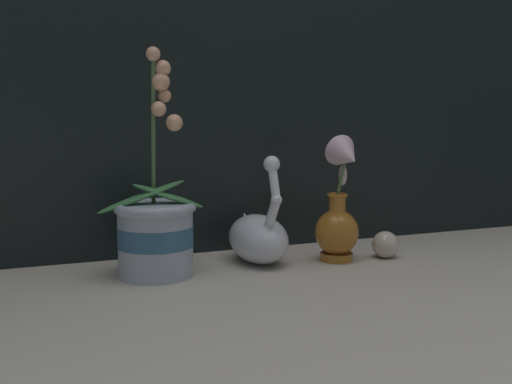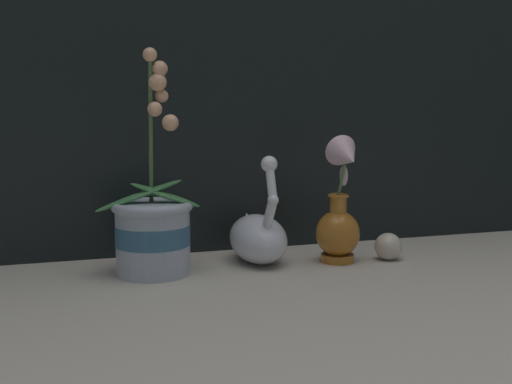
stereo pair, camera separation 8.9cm
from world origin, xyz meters
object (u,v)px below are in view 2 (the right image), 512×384
(blue_vase, at_px, (340,216))
(glass_sphere, at_px, (388,246))
(swan_figurine, at_px, (258,236))
(orchid_potted_plant, at_px, (153,228))

(blue_vase, height_order, glass_sphere, blue_vase)
(swan_figurine, bearing_deg, blue_vase, -19.15)
(orchid_potted_plant, height_order, blue_vase, orchid_potted_plant)
(blue_vase, bearing_deg, glass_sphere, -4.38)
(swan_figurine, relative_size, blue_vase, 0.86)
(glass_sphere, bearing_deg, swan_figurine, 166.65)
(blue_vase, bearing_deg, orchid_potted_plant, 176.04)
(swan_figurine, bearing_deg, orchid_potted_plant, -172.38)
(orchid_potted_plant, distance_m, glass_sphere, 0.52)
(orchid_potted_plant, height_order, glass_sphere, orchid_potted_plant)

